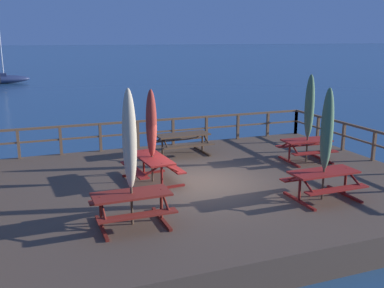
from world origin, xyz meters
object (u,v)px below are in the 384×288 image
Objects in this scene: picnic_table_back_left at (183,139)px; patio_umbrella_tall_mid_left at (327,130)px; patio_umbrella_tall_front at (130,140)px; patio_umbrella_tall_mid_right at (151,124)px; picnic_table_mid_left at (132,202)px; picnic_table_mid_right at (152,164)px; patio_umbrella_short_mid at (309,107)px; picnic_table_front_left at (323,179)px; picnic_table_mid_centre at (306,146)px; sailboat_distant at (1,79)px.

patio_umbrella_tall_mid_left is at bearing -71.77° from picnic_table_back_left.
patio_umbrella_tall_front is at bearing 177.40° from patio_umbrella_tall_mid_left.
patio_umbrella_tall_mid_right is at bearing 65.50° from patio_umbrella_tall_front.
picnic_table_mid_left is 5.30m from patio_umbrella_tall_mid_left.
patio_umbrella_short_mid reaches higher than picnic_table_mid_right.
patio_umbrella_tall_front is at bearing -120.35° from picnic_table_back_left.
picnic_table_back_left is at bearing 59.68° from picnic_table_mid_left.
picnic_table_front_left is at bearing -38.33° from patio_umbrella_tall_mid_right.
picnic_table_mid_centre is 0.23× the size of sailboat_distant.
picnic_table_mid_centre is at bearing 2.55° from picnic_table_mid_right.
sailboat_distant is (-4.36, 44.04, -2.26)m from patio_umbrella_tall_front.
patio_umbrella_tall_front is 44.32m from sailboat_distant.
picnic_table_mid_left is 3.39m from patio_umbrella_tall_mid_right.
patio_umbrella_tall_mid_right reaches higher than picnic_table_back_left.
patio_umbrella_tall_mid_left reaches higher than picnic_table_front_left.
sailboat_distant is (-4.35, 44.06, -0.80)m from picnic_table_mid_left.
patio_umbrella_tall_front reaches higher than patio_umbrella_tall_mid_left.
patio_umbrella_tall_mid_right is at bearing -177.68° from picnic_table_mid_centre.
patio_umbrella_short_mid is 1.01× the size of patio_umbrella_tall_mid_left.
patio_umbrella_short_mid is (-0.03, -0.07, 1.37)m from picnic_table_mid_centre.
picnic_table_mid_centre is 4.42m from picnic_table_back_left.
picnic_table_mid_centre is 0.63× the size of patio_umbrella_tall_mid_right.
picnic_table_mid_left is 0.97× the size of picnic_table_front_left.
picnic_table_mid_right is at bearing 65.46° from patio_umbrella_tall_front.
picnic_table_back_left is at bearing 54.13° from picnic_table_mid_right.
patio_umbrella_short_mid is at bearing 61.43° from picnic_table_front_left.
patio_umbrella_tall_front is at bearing -114.54° from picnic_table_mid_right.
patio_umbrella_short_mid is (5.60, 0.18, 1.37)m from picnic_table_mid_right.
sailboat_distant is (-5.66, 41.20, -0.81)m from picnic_table_mid_right.
patio_umbrella_tall_mid_right is (1.31, 2.86, -0.25)m from patio_umbrella_tall_front.
sailboat_distant reaches higher than patio_umbrella_tall_mid_left.
patio_umbrella_tall_mid_left reaches higher than picnic_table_back_left.
picnic_table_front_left is at bearing -71.23° from picnic_table_back_left.
patio_umbrella_tall_front is (-1.30, -2.84, 1.45)m from picnic_table_mid_right.
picnic_table_mid_right is 3.44m from patio_umbrella_tall_front.
patio_umbrella_tall_mid_left reaches higher than picnic_table_mid_right.
patio_umbrella_tall_front is 5.12m from patio_umbrella_tall_mid_left.
picnic_table_mid_right is at bearing -109.26° from patio_umbrella_tall_mid_right.
picnic_table_mid_left is 1.02× the size of picnic_table_mid_centre.
patio_umbrella_tall_mid_left is at bearing -2.60° from patio_umbrella_tall_front.
patio_umbrella_tall_mid_right is at bearing -82.17° from sailboat_distant.
patio_umbrella_short_mid is (3.68, -2.49, 1.36)m from picnic_table_back_left.
patio_umbrella_tall_mid_left is at bearing -118.57° from picnic_table_mid_centre.
picnic_table_mid_right is 0.73× the size of patio_umbrella_tall_mid_right.
patio_umbrella_tall_mid_left reaches higher than picnic_table_mid_left.
sailboat_distant reaches higher than picnic_table_mid_right.
sailboat_distant is (-11.26, 41.02, -2.17)m from patio_umbrella_short_mid.
patio_umbrella_short_mid is 5.60m from patio_umbrella_tall_mid_right.
picnic_table_mid_left is 5.17m from picnic_table_front_left.
patio_umbrella_tall_mid_left is (5.12, -0.23, -0.11)m from patio_umbrella_tall_front.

